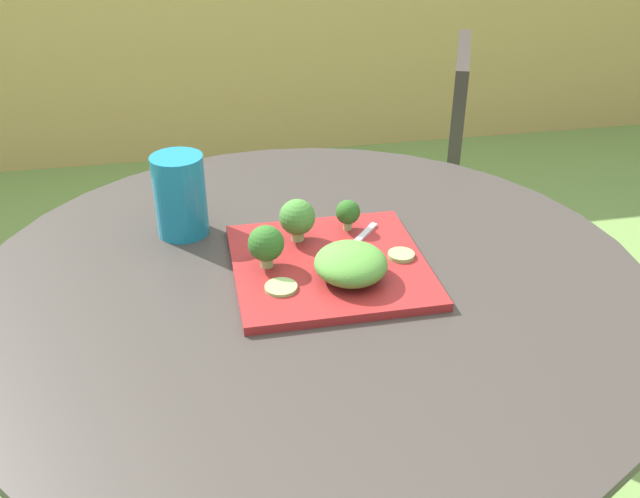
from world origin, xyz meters
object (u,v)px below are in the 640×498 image
at_px(patio_chair, 410,183).
at_px(fork, 350,248).
at_px(drinking_glass, 181,200).
at_px(salad_plate, 329,265).

bearing_deg(patio_chair, fork, -115.41).
xyz_separation_m(patio_chair, fork, (-0.35, -0.74, 0.25)).
bearing_deg(patio_chair, drinking_glass, -135.34).
distance_m(patio_chair, fork, 0.85).
xyz_separation_m(drinking_glass, fork, (0.26, -0.14, -0.05)).
distance_m(salad_plate, drinking_glass, 0.28).
distance_m(patio_chair, drinking_glass, 0.90).
bearing_deg(fork, salad_plate, -144.39).
relative_size(salad_plate, drinking_glass, 2.12).
bearing_deg(salad_plate, drinking_glass, 142.82).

